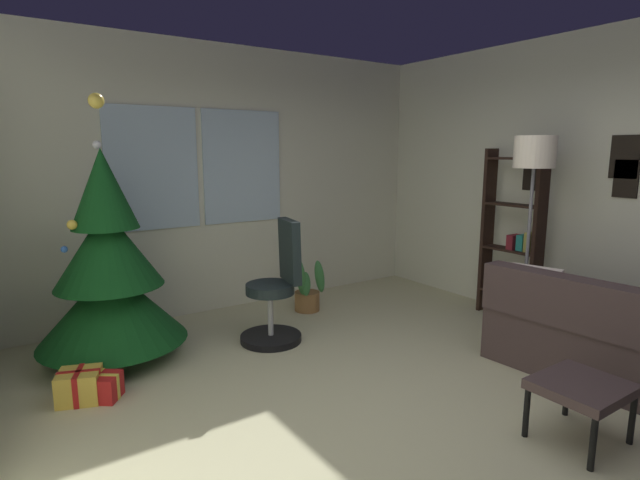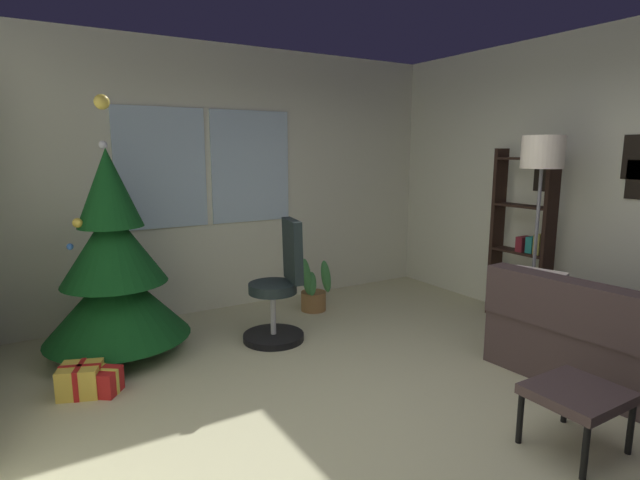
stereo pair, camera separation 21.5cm
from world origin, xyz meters
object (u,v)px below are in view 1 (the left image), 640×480
Objects in this scene: holiday_tree at (110,274)px; floor_lamp at (534,167)px; bookshelf at (512,244)px; gift_box_green at (132,328)px; gift_box_red at (96,387)px; office_chair at (277,294)px; footstool at (581,390)px; gift_box_gold at (80,386)px; potted_plant at (308,292)px.

holiday_tree reaches higher than floor_lamp.
bookshelf is at bearing -18.04° from holiday_tree.
holiday_tree is at bearing -119.94° from gift_box_green.
gift_box_red is 0.33× the size of office_chair.
footstool is 0.27× the size of floor_lamp.
gift_box_gold is 0.20× the size of bookshelf.
office_chair is at bearing 106.18° from footstool.
holiday_tree is 1.24× the size of bookshelf.
floor_lamp reaches higher than footstool.
office_chair is (-0.70, 2.42, 0.12)m from footstool.
gift_box_gold is (-0.37, -0.61, -0.62)m from holiday_tree.
footstool is at bearing -61.04° from gift_box_green.
office_chair is 0.60× the size of floor_lamp.
footstool is 2.96m from potted_plant.
potted_plant is at bearing 90.45° from footstool.
potted_plant is (-1.65, 1.32, -0.56)m from bookshelf.
office_chair is (1.59, 0.25, 0.35)m from gift_box_red.
gift_box_green is 3.93m from floor_lamp.
potted_plant is at bearing 17.32° from gift_box_gold.
bookshelf is 1.00m from floor_lamp.
gift_box_green is at bearing 118.96° from footstool.
footstool is at bearing -54.29° from holiday_tree.
gift_box_red is at bearing 136.54° from footstool.
holiday_tree is 5.97× the size of gift_box_green.
office_chair is 2.55m from floor_lamp.
gift_box_gold is (-0.61, -1.02, 0.01)m from gift_box_green.
gift_box_green is 0.57× the size of potted_plant.
office_chair is 1.76× the size of potted_plant.
floor_lamp is 2.55m from potted_plant.
holiday_tree is 3.74m from floor_lamp.
gift_box_red is 1.18m from gift_box_green.
holiday_tree is 3.40× the size of potted_plant.
gift_box_green is 0.21× the size of bookshelf.
bookshelf reaches higher than potted_plant.
bookshelf is at bearing 45.11° from footstool.
bookshelf is 2.75× the size of potted_plant.
potted_plant is (1.77, -0.28, 0.12)m from gift_box_green.
potted_plant is at bearing 125.36° from floor_lamp.
holiday_tree is at bearing 163.12° from office_chair.
gift_box_gold is 0.31× the size of office_chair.
office_chair reaches higher than gift_box_green.
gift_box_green is 1.05× the size of gift_box_gold.
gift_box_red is at bearing 172.13° from bookshelf.
gift_box_green is at bearing 145.93° from floor_lamp.
gift_box_red is (-0.27, -0.65, -0.64)m from holiday_tree.
floor_lamp is (3.52, -0.98, 1.49)m from gift_box_red.
floor_lamp is (3.02, -2.04, 1.48)m from gift_box_green.
gift_box_gold is (-2.40, 2.22, -0.22)m from footstool.
office_chair is at bearing 147.61° from floor_lamp.
gift_box_green is (0.24, 0.41, -0.63)m from holiday_tree.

